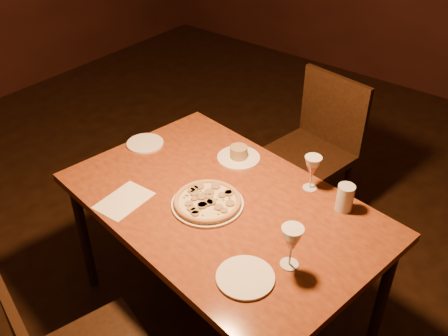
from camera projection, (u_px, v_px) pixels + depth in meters
The scene contains 11 objects.
floor at pixel (162, 332), 2.55m from camera, with size 7.00×7.00×0.00m, color black.
dining_table at pixel (223, 213), 2.25m from camera, with size 1.53×1.11×0.76m.
chair_far at pixel (316, 146), 2.99m from camera, with size 0.53×0.53×0.95m.
pizza_plate at pixel (207, 202), 2.18m from camera, with size 0.32×0.32×0.03m.
ramekin_saucer at pixel (239, 155), 2.48m from camera, with size 0.21×0.21×0.07m.
wine_glass_far at pixel (312, 173), 2.24m from camera, with size 0.08×0.08×0.17m, color #C36F51, non-canonical shape.
wine_glass_right at pixel (291, 247), 1.85m from camera, with size 0.08×0.08×0.19m, color #C36F51, non-canonical shape.
water_tumbler at pixel (345, 198), 2.13m from camera, with size 0.07×0.07×0.12m, color silver.
side_plate_left at pixel (145, 143), 2.60m from camera, with size 0.19×0.19×0.01m, color white.
side_plate_near at pixel (245, 277), 1.84m from camera, with size 0.22×0.22×0.01m, color white.
menu_card at pixel (124, 201), 2.22m from camera, with size 0.16×0.24×0.00m, color white.
Camera 1 is at (1.24, -1.06, 2.15)m, focal length 40.00 mm.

